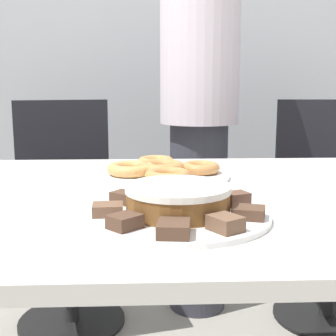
% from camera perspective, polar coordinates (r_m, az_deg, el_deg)
% --- Properties ---
extents(wall_back, '(8.00, 0.05, 2.60)m').
position_cam_1_polar(wall_back, '(2.63, -0.19, 17.19)').
color(wall_back, '#B2B7BC').
rests_on(wall_back, ground_plane).
extents(table, '(1.66, 0.96, 0.74)m').
position_cam_1_polar(table, '(1.09, 3.13, -7.15)').
color(table, silver).
rests_on(table, ground_plane).
extents(person_standing, '(0.33, 0.33, 1.65)m').
position_cam_1_polar(person_standing, '(1.96, 3.83, 7.07)').
color(person_standing, '#383842').
rests_on(person_standing, ground_plane).
extents(office_chair_left, '(0.53, 0.53, 0.91)m').
position_cam_1_polar(office_chair_left, '(1.99, -12.21, -5.85)').
color(office_chair_left, black).
rests_on(office_chair_left, ground_plane).
extents(office_chair_right, '(0.47, 0.47, 0.91)m').
position_cam_1_polar(office_chair_right, '(2.10, 18.85, -5.30)').
color(office_chair_right, black).
rests_on(office_chair_right, ground_plane).
extents(plate_cake, '(0.34, 0.34, 0.01)m').
position_cam_1_polar(plate_cake, '(0.87, 1.22, -5.83)').
color(plate_cake, white).
rests_on(plate_cake, table).
extents(plate_donuts, '(0.36, 0.36, 0.01)m').
position_cam_1_polar(plate_donuts, '(1.23, -0.85, -0.94)').
color(plate_donuts, white).
rests_on(plate_donuts, table).
extents(frosted_cake, '(0.19, 0.19, 0.05)m').
position_cam_1_polar(frosted_cake, '(0.86, 1.23, -3.81)').
color(frosted_cake, brown).
rests_on(frosted_cake, plate_cake).
extents(lamington_0, '(0.05, 0.06, 0.03)m').
position_cam_1_polar(lamington_0, '(0.98, -0.96, -2.81)').
color(lamington_0, '#513828').
rests_on(lamington_0, plate_cake).
extents(lamington_1, '(0.06, 0.06, 0.02)m').
position_cam_1_polar(lamington_1, '(0.93, -5.39, -3.60)').
color(lamington_1, '#513828').
rests_on(lamington_1, plate_cake).
extents(lamington_2, '(0.06, 0.05, 0.02)m').
position_cam_1_polar(lamington_2, '(0.86, -7.36, -5.04)').
color(lamington_2, brown).
rests_on(lamington_2, plate_cake).
extents(lamington_3, '(0.07, 0.06, 0.02)m').
position_cam_1_polar(lamington_3, '(0.78, -5.29, -6.51)').
color(lamington_3, '#513828').
rests_on(lamington_3, plate_cake).
extents(lamington_4, '(0.06, 0.07, 0.02)m').
position_cam_1_polar(lamington_4, '(0.74, 0.69, -7.40)').
color(lamington_4, '#513828').
rests_on(lamington_4, plate_cake).
extents(lamington_5, '(0.06, 0.07, 0.02)m').
position_cam_1_polar(lamington_5, '(0.77, 7.03, -6.71)').
color(lamington_5, brown).
rests_on(lamington_5, plate_cake).
extents(lamington_6, '(0.07, 0.06, 0.02)m').
position_cam_1_polar(lamington_6, '(0.84, 9.77, -5.36)').
color(lamington_6, '#513828').
rests_on(lamington_6, plate_cake).
extents(lamington_7, '(0.06, 0.05, 0.03)m').
position_cam_1_polar(lamington_7, '(0.92, 8.33, -3.74)').
color(lamington_7, brown).
rests_on(lamington_7, plate_cake).
extents(lamington_8, '(0.07, 0.07, 0.02)m').
position_cam_1_polar(lamington_8, '(0.98, 4.17, -3.00)').
color(lamington_8, brown).
rests_on(lamington_8, plate_cake).
extents(donut_0, '(0.13, 0.13, 0.03)m').
position_cam_1_polar(donut_0, '(1.23, -0.85, 0.04)').
color(donut_0, '#C68447').
rests_on(donut_0, plate_donuts).
extents(donut_1, '(0.10, 0.10, 0.03)m').
position_cam_1_polar(donut_1, '(1.33, -1.50, 0.74)').
color(donut_1, '#D18E4C').
rests_on(donut_1, plate_donuts).
extents(donut_2, '(0.13, 0.13, 0.03)m').
position_cam_1_polar(donut_2, '(1.22, -4.49, -0.11)').
color(donut_2, tan).
rests_on(donut_2, plate_donuts).
extents(donut_3, '(0.11, 0.11, 0.03)m').
position_cam_1_polar(donut_3, '(1.13, -0.02, -0.93)').
color(donut_3, '#C68447').
rests_on(donut_3, plate_donuts).
extents(donut_4, '(0.10, 0.10, 0.03)m').
position_cam_1_polar(donut_4, '(1.24, 3.96, 0.03)').
color(donut_4, '#C68447').
rests_on(donut_4, plate_donuts).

